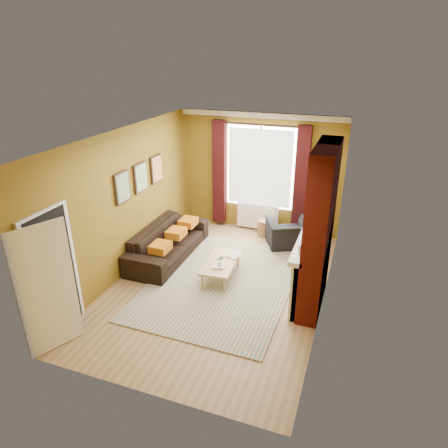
% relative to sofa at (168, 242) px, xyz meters
% --- Properties ---
extents(ground, '(5.50, 5.50, 0.00)m').
position_rel_sofa_xyz_m(ground, '(1.42, -0.69, -0.34)').
color(ground, brown).
rests_on(ground, ground).
extents(room_walls, '(3.82, 5.54, 2.83)m').
position_rel_sofa_xyz_m(room_walls, '(2.05, -0.41, 1.04)').
color(room_walls, brown).
rests_on(room_walls, ground).
extents(striped_rug, '(2.63, 3.62, 0.02)m').
position_rel_sofa_xyz_m(striped_rug, '(1.43, -0.59, -0.33)').
color(striped_rug, '#32698B').
rests_on(striped_rug, ground).
extents(sofa, '(0.91, 2.33, 0.68)m').
position_rel_sofa_xyz_m(sofa, '(0.00, 0.00, 0.00)').
color(sofa, black).
rests_on(sofa, ground).
extents(armchair, '(1.22, 1.16, 0.62)m').
position_rel_sofa_xyz_m(armchair, '(2.32, 1.35, -0.03)').
color(armchair, black).
rests_on(armchair, ground).
extents(coffee_table, '(0.63, 1.13, 0.36)m').
position_rel_sofa_xyz_m(coffee_table, '(1.37, -0.47, -0.01)').
color(coffee_table, tan).
rests_on(coffee_table, ground).
extents(wicker_stool, '(0.40, 0.40, 0.38)m').
position_rel_sofa_xyz_m(wicker_stool, '(1.65, 1.71, -0.15)').
color(wicker_stool, olive).
rests_on(wicker_stool, ground).
extents(floor_lamp, '(0.26, 0.26, 1.56)m').
position_rel_sofa_xyz_m(floor_lamp, '(2.88, 1.56, 0.89)').
color(floor_lamp, black).
rests_on(floor_lamp, ground).
extents(book_a, '(0.32, 0.36, 0.03)m').
position_rel_sofa_xyz_m(book_a, '(1.26, -0.66, 0.04)').
color(book_a, '#999999').
rests_on(book_a, coffee_table).
extents(book_b, '(0.32, 0.36, 0.02)m').
position_rel_sofa_xyz_m(book_b, '(1.43, -0.12, 0.04)').
color(book_b, '#999999').
rests_on(book_b, coffee_table).
extents(mug, '(0.10, 0.10, 0.08)m').
position_rel_sofa_xyz_m(mug, '(1.41, -0.65, 0.07)').
color(mug, '#999999').
rests_on(mug, coffee_table).
extents(tv_remote, '(0.09, 0.18, 0.02)m').
position_rel_sofa_xyz_m(tv_remote, '(1.32, -0.39, 0.04)').
color(tv_remote, '#252527').
rests_on(tv_remote, coffee_table).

